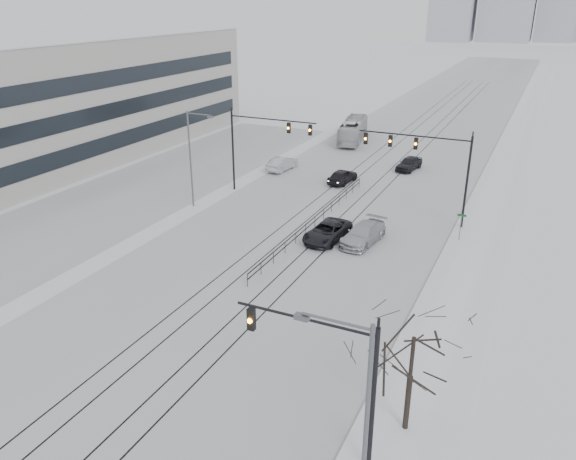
{
  "coord_description": "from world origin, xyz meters",
  "views": [
    {
      "loc": [
        16.93,
        -11.58,
        18.36
      ],
      "look_at": [
        1.46,
        21.41,
        3.2
      ],
      "focal_mm": 35.0,
      "sensor_mm": 36.0,
      "label": 1
    }
  ],
  "objects_px": {
    "sedan_nb_right": "(363,234)",
    "box_truck": "(353,130)",
    "bare_tree": "(413,348)",
    "sedan_sb_inner": "(343,176)",
    "sedan_nb_front": "(327,232)",
    "traffic_mast_near": "(335,371)",
    "sedan_nb_far": "(409,164)",
    "sedan_sb_outer": "(282,164)"
  },
  "relations": [
    {
      "from": "traffic_mast_near",
      "to": "sedan_sb_outer",
      "type": "distance_m",
      "value": 43.73
    },
    {
      "from": "sedan_nb_front",
      "to": "sedan_nb_far",
      "type": "height_order",
      "value": "sedan_nb_far"
    },
    {
      "from": "sedan_sb_inner",
      "to": "sedan_sb_outer",
      "type": "height_order",
      "value": "sedan_sb_outer"
    },
    {
      "from": "sedan_nb_right",
      "to": "box_truck",
      "type": "xyz_separation_m",
      "value": [
        -12.07,
        32.42,
        0.74
      ]
    },
    {
      "from": "bare_tree",
      "to": "sedan_nb_far",
      "type": "bearing_deg",
      "value": 103.65
    },
    {
      "from": "sedan_sb_outer",
      "to": "sedan_nb_front",
      "type": "distance_m",
      "value": 20.39
    },
    {
      "from": "traffic_mast_near",
      "to": "bare_tree",
      "type": "relative_size",
      "value": 1.15
    },
    {
      "from": "sedan_sb_inner",
      "to": "box_truck",
      "type": "bearing_deg",
      "value": -66.9
    },
    {
      "from": "traffic_mast_near",
      "to": "sedan_nb_far",
      "type": "distance_m",
      "value": 45.35
    },
    {
      "from": "sedan_nb_far",
      "to": "sedan_nb_right",
      "type": "bearing_deg",
      "value": -76.1
    },
    {
      "from": "sedan_sb_inner",
      "to": "box_truck",
      "type": "height_order",
      "value": "box_truck"
    },
    {
      "from": "bare_tree",
      "to": "sedan_nb_front",
      "type": "bearing_deg",
      "value": 120.79
    },
    {
      "from": "bare_tree",
      "to": "sedan_sb_inner",
      "type": "height_order",
      "value": "bare_tree"
    },
    {
      "from": "sedan_sb_inner",
      "to": "bare_tree",
      "type": "bearing_deg",
      "value": 121.75
    },
    {
      "from": "bare_tree",
      "to": "box_truck",
      "type": "distance_m",
      "value": 55.87
    },
    {
      "from": "traffic_mast_near",
      "to": "sedan_nb_far",
      "type": "bearing_deg",
      "value": 99.78
    },
    {
      "from": "bare_tree",
      "to": "sedan_nb_front",
      "type": "relative_size",
      "value": 1.15
    },
    {
      "from": "sedan_sb_outer",
      "to": "sedan_nb_far",
      "type": "distance_m",
      "value": 14.52
    },
    {
      "from": "sedan_nb_front",
      "to": "box_truck",
      "type": "bearing_deg",
      "value": 110.95
    },
    {
      "from": "sedan_nb_right",
      "to": "bare_tree",
      "type": "bearing_deg",
      "value": -59.07
    },
    {
      "from": "bare_tree",
      "to": "sedan_nb_right",
      "type": "distance_m",
      "value": 21.54
    },
    {
      "from": "traffic_mast_near",
      "to": "sedan_sb_inner",
      "type": "xyz_separation_m",
      "value": [
        -12.89,
        36.69,
        -3.81
      ]
    },
    {
      "from": "bare_tree",
      "to": "box_truck",
      "type": "xyz_separation_m",
      "value": [
        -20.45,
        51.91,
        -2.97
      ]
    },
    {
      "from": "sedan_sb_inner",
      "to": "box_truck",
      "type": "relative_size",
      "value": 0.41
    },
    {
      "from": "sedan_sb_inner",
      "to": "box_truck",
      "type": "distance_m",
      "value": 18.95
    },
    {
      "from": "sedan_nb_right",
      "to": "sedan_nb_front",
      "type": "bearing_deg",
      "value": -158.55
    },
    {
      "from": "traffic_mast_near",
      "to": "sedan_sb_inner",
      "type": "height_order",
      "value": "traffic_mast_near"
    },
    {
      "from": "sedan_nb_right",
      "to": "sedan_sb_outer",
      "type": "bearing_deg",
      "value": 140.81
    },
    {
      "from": "traffic_mast_near",
      "to": "sedan_sb_outer",
      "type": "height_order",
      "value": "traffic_mast_near"
    },
    {
      "from": "sedan_nb_front",
      "to": "sedan_nb_far",
      "type": "relative_size",
      "value": 1.19
    },
    {
      "from": "sedan_sb_inner",
      "to": "sedan_sb_outer",
      "type": "relative_size",
      "value": 0.94
    },
    {
      "from": "sedan_nb_front",
      "to": "sedan_nb_right",
      "type": "distance_m",
      "value": 2.9
    },
    {
      "from": "sedan_nb_right",
      "to": "sedan_nb_far",
      "type": "height_order",
      "value": "sedan_nb_right"
    },
    {
      "from": "bare_tree",
      "to": "box_truck",
      "type": "bearing_deg",
      "value": 111.51
    },
    {
      "from": "sedan_nb_front",
      "to": "box_truck",
      "type": "xyz_separation_m",
      "value": [
        -9.25,
        33.11,
        0.78
      ]
    },
    {
      "from": "traffic_mast_near",
      "to": "bare_tree",
      "type": "height_order",
      "value": "traffic_mast_near"
    },
    {
      "from": "bare_tree",
      "to": "sedan_sb_outer",
      "type": "xyz_separation_m",
      "value": [
        -23.2,
        35.28,
        -3.72
      ]
    },
    {
      "from": "box_truck",
      "to": "sedan_sb_outer",
      "type": "bearing_deg",
      "value": 70.45
    },
    {
      "from": "bare_tree",
      "to": "sedan_nb_far",
      "type": "distance_m",
      "value": 42.9
    },
    {
      "from": "sedan_sb_outer",
      "to": "sedan_nb_far",
      "type": "xyz_separation_m",
      "value": [
        13.11,
        6.25,
        -0.01
      ]
    },
    {
      "from": "sedan_nb_far",
      "to": "box_truck",
      "type": "xyz_separation_m",
      "value": [
        -10.37,
        10.38,
        0.75
      ]
    },
    {
      "from": "sedan_sb_inner",
      "to": "sedan_sb_outer",
      "type": "xyz_separation_m",
      "value": [
        -7.9,
        1.6,
        0.02
      ]
    }
  ]
}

